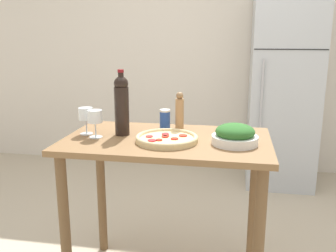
{
  "coord_description": "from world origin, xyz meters",
  "views": [
    {
      "loc": [
        0.35,
        -1.92,
        1.43
      ],
      "look_at": [
        0.0,
        0.03,
        0.95
      ],
      "focal_mm": 40.0,
      "sensor_mm": 36.0,
      "label": 1
    }
  ],
  "objects_px": {
    "refrigerator": "(283,91)",
    "wine_glass_near": "(95,118)",
    "salt_canister": "(165,119)",
    "homemade_pizza": "(167,138)",
    "wine_bottle": "(122,104)",
    "salad_bowl": "(235,135)",
    "pepper_mill": "(180,112)",
    "wine_glass_far": "(86,115)"
  },
  "relations": [
    {
      "from": "pepper_mill",
      "to": "wine_glass_near",
      "type": "bearing_deg",
      "value": -152.31
    },
    {
      "from": "wine_glass_far",
      "to": "wine_bottle",
      "type": "bearing_deg",
      "value": 7.1
    },
    {
      "from": "salt_canister",
      "to": "salad_bowl",
      "type": "bearing_deg",
      "value": -32.15
    },
    {
      "from": "wine_glass_near",
      "to": "salt_canister",
      "type": "distance_m",
      "value": 0.43
    },
    {
      "from": "wine_bottle",
      "to": "homemade_pizza",
      "type": "relative_size",
      "value": 1.11
    },
    {
      "from": "wine_bottle",
      "to": "wine_glass_near",
      "type": "bearing_deg",
      "value": -146.71
    },
    {
      "from": "wine_glass_far",
      "to": "refrigerator",
      "type": "bearing_deg",
      "value": 54.24
    },
    {
      "from": "pepper_mill",
      "to": "salt_canister",
      "type": "height_order",
      "value": "pepper_mill"
    },
    {
      "from": "wine_glass_near",
      "to": "salt_canister",
      "type": "xyz_separation_m",
      "value": [
        0.33,
        0.26,
        -0.05
      ]
    },
    {
      "from": "wine_bottle",
      "to": "homemade_pizza",
      "type": "distance_m",
      "value": 0.33
    },
    {
      "from": "wine_glass_near",
      "to": "refrigerator",
      "type": "bearing_deg",
      "value": 56.76
    },
    {
      "from": "wine_glass_near",
      "to": "salt_canister",
      "type": "bearing_deg",
      "value": 37.95
    },
    {
      "from": "wine_glass_far",
      "to": "homemade_pizza",
      "type": "height_order",
      "value": "wine_glass_far"
    },
    {
      "from": "wine_glass_near",
      "to": "wine_glass_far",
      "type": "distance_m",
      "value": 0.1
    },
    {
      "from": "salt_canister",
      "to": "pepper_mill",
      "type": "bearing_deg",
      "value": -21.45
    },
    {
      "from": "wine_glass_far",
      "to": "pepper_mill",
      "type": "distance_m",
      "value": 0.53
    },
    {
      "from": "salt_canister",
      "to": "homemade_pizza",
      "type": "bearing_deg",
      "value": -77.33
    },
    {
      "from": "salad_bowl",
      "to": "homemade_pizza",
      "type": "relative_size",
      "value": 0.72
    },
    {
      "from": "homemade_pizza",
      "to": "wine_bottle",
      "type": "bearing_deg",
      "value": 160.25
    },
    {
      "from": "wine_glass_near",
      "to": "salad_bowl",
      "type": "xyz_separation_m",
      "value": [
        0.75,
        0.0,
        -0.06
      ]
    },
    {
      "from": "refrigerator",
      "to": "salt_canister",
      "type": "bearing_deg",
      "value": -118.81
    },
    {
      "from": "wine_bottle",
      "to": "pepper_mill",
      "type": "xyz_separation_m",
      "value": [
        0.3,
        0.14,
        -0.06
      ]
    },
    {
      "from": "wine_glass_far",
      "to": "salt_canister",
      "type": "height_order",
      "value": "wine_glass_far"
    },
    {
      "from": "salad_bowl",
      "to": "salt_canister",
      "type": "height_order",
      "value": "salt_canister"
    },
    {
      "from": "pepper_mill",
      "to": "homemade_pizza",
      "type": "bearing_deg",
      "value": -97.4
    },
    {
      "from": "salad_bowl",
      "to": "wine_glass_near",
      "type": "bearing_deg",
      "value": -179.85
    },
    {
      "from": "wine_glass_far",
      "to": "pepper_mill",
      "type": "height_order",
      "value": "pepper_mill"
    },
    {
      "from": "pepper_mill",
      "to": "homemade_pizza",
      "type": "relative_size",
      "value": 0.7
    },
    {
      "from": "wine_bottle",
      "to": "wine_glass_far",
      "type": "distance_m",
      "value": 0.21
    },
    {
      "from": "refrigerator",
      "to": "salt_canister",
      "type": "height_order",
      "value": "refrigerator"
    },
    {
      "from": "wine_bottle",
      "to": "pepper_mill",
      "type": "bearing_deg",
      "value": 25.16
    },
    {
      "from": "salt_canister",
      "to": "refrigerator",
      "type": "bearing_deg",
      "value": 61.19
    },
    {
      "from": "wine_bottle",
      "to": "salad_bowl",
      "type": "relative_size",
      "value": 1.54
    },
    {
      "from": "refrigerator",
      "to": "pepper_mill",
      "type": "xyz_separation_m",
      "value": [
        -0.76,
        -1.59,
        0.09
      ]
    },
    {
      "from": "refrigerator",
      "to": "salt_canister",
      "type": "distance_m",
      "value": 1.77
    },
    {
      "from": "pepper_mill",
      "to": "salt_canister",
      "type": "distance_m",
      "value": 0.11
    },
    {
      "from": "homemade_pizza",
      "to": "salad_bowl",
      "type": "bearing_deg",
      "value": 2.71
    },
    {
      "from": "refrigerator",
      "to": "wine_glass_near",
      "type": "distance_m",
      "value": 2.17
    },
    {
      "from": "wine_glass_near",
      "to": "salt_canister",
      "type": "relative_size",
      "value": 1.31
    },
    {
      "from": "salad_bowl",
      "to": "homemade_pizza",
      "type": "distance_m",
      "value": 0.35
    },
    {
      "from": "wine_glass_near",
      "to": "homemade_pizza",
      "type": "xyz_separation_m",
      "value": [
        0.4,
        -0.01,
        -0.09
      ]
    },
    {
      "from": "wine_glass_far",
      "to": "salt_canister",
      "type": "xyz_separation_m",
      "value": [
        0.41,
        0.2,
        -0.05
      ]
    }
  ]
}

